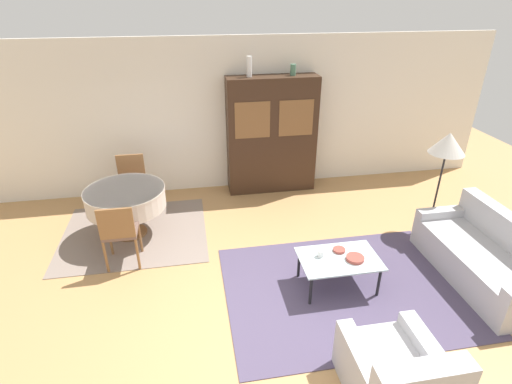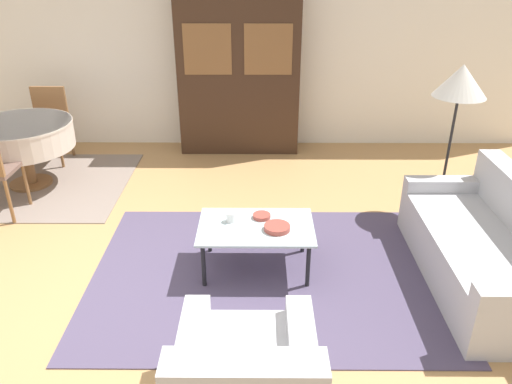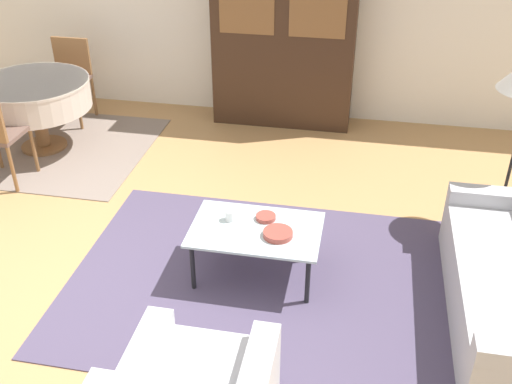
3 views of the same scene
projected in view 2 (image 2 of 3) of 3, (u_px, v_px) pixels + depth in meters
ground_plane at (122, 302)px, 3.98m from camera, size 14.00×14.00×0.00m
wall_back at (177, 47)px, 6.64m from camera, size 10.00×0.06×2.70m
area_rug at (266, 273)px, 4.32m from camera, size 2.99×2.20×0.01m
dining_rug at (36, 184)px, 5.94m from camera, size 2.16×1.87×0.01m
couch at (489, 251)px, 4.11m from camera, size 0.87×1.87×0.83m
coffee_table at (256, 230)px, 4.22m from camera, size 0.97×0.64×0.42m
display_cabinet at (239, 75)px, 6.53m from camera, size 1.58×0.43×2.07m
dining_table at (21, 136)px, 5.66m from camera, size 1.16×1.16×0.76m
dining_chair_far at (48, 119)px, 6.40m from camera, size 0.44×0.44×0.94m
floor_lamp at (461, 85)px, 4.77m from camera, size 0.51×0.51×1.55m
cup at (231, 217)px, 4.26m from camera, size 0.08×0.08×0.08m
bowl at (277, 228)px, 4.14m from camera, size 0.22×0.22×0.04m
bowl_small at (262, 216)px, 4.32m from camera, size 0.15×0.15×0.03m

